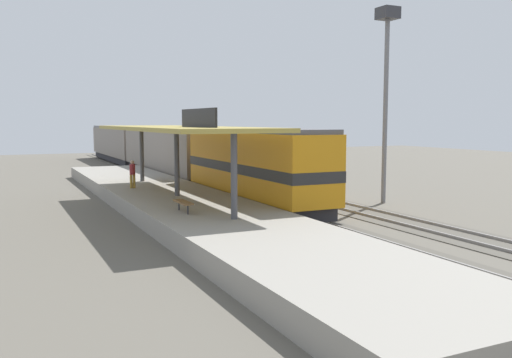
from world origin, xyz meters
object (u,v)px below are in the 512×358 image
at_px(passenger_carriage_rear, 119,143).
at_px(person_waiting, 132,173).
at_px(light_mast, 387,64).
at_px(passenger_carriage_front, 167,152).
at_px(platform_bench, 183,202).
at_px(locomotive, 254,166).

xyz_separation_m(passenger_carriage_rear, person_waiting, (-6.06, -34.20, -0.46)).
bearing_deg(light_mast, person_waiting, 154.30).
height_order(passenger_carriage_front, person_waiting, passenger_carriage_front).
bearing_deg(passenger_carriage_rear, platform_bench, -97.75).
xyz_separation_m(passenger_carriage_front, person_waiting, (-6.06, -13.40, -0.46)).
height_order(platform_bench, passenger_carriage_rear, passenger_carriage_rear).
bearing_deg(passenger_carriage_front, platform_bench, -104.45).
bearing_deg(passenger_carriage_front, passenger_carriage_rear, 90.00).
distance_m(platform_bench, light_mast, 15.83).
relative_size(light_mast, person_waiting, 6.84).
height_order(passenger_carriage_rear, light_mast, light_mast).
bearing_deg(person_waiting, platform_bench, -89.67).
relative_size(locomotive, light_mast, 1.23).
bearing_deg(platform_bench, passenger_carriage_rear, 82.25).
distance_m(platform_bench, passenger_carriage_front, 24.06).
xyz_separation_m(platform_bench, passenger_carriage_rear, (6.00, 44.08, 0.97)).
xyz_separation_m(passenger_carriage_front, light_mast, (7.80, -20.07, 6.08)).
height_order(platform_bench, person_waiting, person_waiting).
xyz_separation_m(light_mast, person_waiting, (-13.86, 6.67, -6.54)).
bearing_deg(person_waiting, light_mast, -25.70).
bearing_deg(passenger_carriage_front, locomotive, -90.00).
distance_m(locomotive, light_mast, 10.05).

